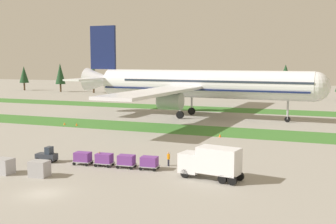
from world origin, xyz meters
The scene contains 18 objects.
ground_plane centered at (0.00, 0.00, 0.00)m, with size 400.00×400.00×0.00m, color gray.
grass_strip_near centered at (0.00, 42.18, 0.00)m, with size 320.00×11.23×0.01m, color #3D752D.
grass_strip_far centered at (0.00, 76.64, 0.00)m, with size 320.00×11.23×0.01m, color #3D752D.
airliner centered at (-3.54, 59.46, 7.57)m, with size 57.28×70.48×21.11m.
baggage_tug centered at (-7.84, 11.12, 0.81)m, with size 2.70×1.51×1.97m.
cargo_dolly_lead centered at (-2.84, 11.54, 0.92)m, with size 2.32×1.68×1.55m.
cargo_dolly_second centered at (0.05, 11.78, 0.92)m, with size 2.32×1.68×1.55m.
cargo_dolly_third centered at (2.94, 12.02, 0.92)m, with size 2.32×1.68×1.55m.
cargo_dolly_fourth centered at (5.83, 12.26, 0.92)m, with size 2.32×1.68×1.55m.
catering_truck centered at (13.73, 10.90, 1.95)m, with size 7.24×3.45×3.58m.
ground_crew_marshaller centered at (-0.62, 11.74, 0.95)m, with size 0.36×0.50×1.74m.
ground_crew_loader centered at (7.30, 14.76, 0.95)m, with size 0.37×0.47×1.74m.
uld_container_0 centered at (-8.79, 4.52, 0.88)m, with size 2.00×1.60×1.77m, color #A3A3A8.
uld_container_1 centered at (-4.27, 5.00, 0.89)m, with size 2.00×1.60×1.77m, color #A3A3A8.
taxiway_marker_0 centered at (8.13, 36.45, 0.29)m, with size 0.44×0.44×0.57m, color orange.
taxiway_marker_1 centered at (-24.34, 38.81, 0.24)m, with size 0.44×0.44×0.48m, color orange.
taxiway_marker_2 centered at (-21.41, 38.65, 0.29)m, with size 0.44×0.44×0.58m, color orange.
distant_tree_line centered at (9.34, 115.90, 6.89)m, with size 199.89×10.91×11.98m.
Camera 1 is at (26.17, -33.76, 12.87)m, focal length 46.58 mm.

